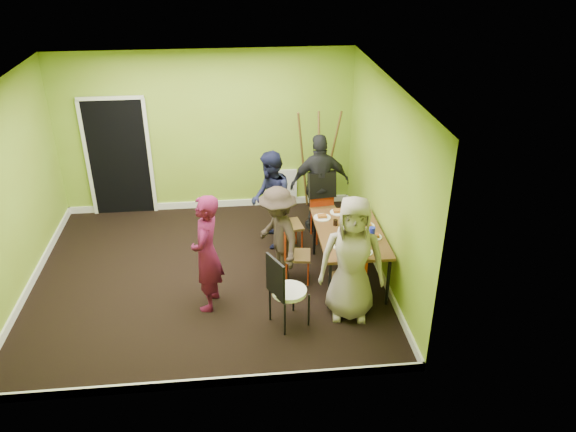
% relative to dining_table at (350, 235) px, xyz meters
% --- Properties ---
extents(ground, '(5.00, 5.00, 0.00)m').
position_rel_dining_table_xyz_m(ground, '(-2.00, 0.26, -0.70)').
color(ground, black).
rests_on(ground, ground).
extents(room_walls, '(5.04, 4.54, 2.82)m').
position_rel_dining_table_xyz_m(room_walls, '(-2.03, 0.30, 0.29)').
color(room_walls, olive).
rests_on(room_walls, ground).
extents(dining_table, '(0.90, 1.50, 0.75)m').
position_rel_dining_table_xyz_m(dining_table, '(0.00, 0.00, 0.00)').
color(dining_table, black).
rests_on(dining_table, ground).
extents(chair_left_far, '(0.46, 0.46, 0.97)m').
position_rel_dining_table_xyz_m(chair_left_far, '(-0.85, 0.82, -0.15)').
color(chair_left_far, red).
rests_on(chair_left_far, ground).
extents(chair_left_near, '(0.41, 0.40, 0.87)m').
position_rel_dining_table_xyz_m(chair_left_near, '(-0.80, 0.03, -0.21)').
color(chair_left_near, red).
rests_on(chair_left_near, ground).
extents(chair_back_end, '(0.49, 0.56, 1.06)m').
position_rel_dining_table_xyz_m(chair_back_end, '(-0.17, 1.34, 0.06)').
color(chair_back_end, red).
rests_on(chair_back_end, ground).
extents(chair_front_end, '(0.48, 0.48, 0.89)m').
position_rel_dining_table_xyz_m(chair_front_end, '(-0.11, -0.68, -0.19)').
color(chair_front_end, red).
rests_on(chair_front_end, ground).
extents(chair_bentwood, '(0.53, 0.53, 1.02)m').
position_rel_dining_table_xyz_m(chair_bentwood, '(-1.01, -0.98, -0.13)').
color(chair_bentwood, black).
rests_on(chair_bentwood, ground).
extents(easel, '(0.75, 0.70, 1.87)m').
position_rel_dining_table_xyz_m(easel, '(-0.14, 2.12, 0.23)').
color(easel, brown).
rests_on(easel, ground).
extents(plate_near_left, '(0.25, 0.25, 0.01)m').
position_rel_dining_table_xyz_m(plate_near_left, '(-0.32, 0.46, 0.06)').
color(plate_near_left, white).
rests_on(plate_near_left, dining_table).
extents(plate_near_right, '(0.26, 0.26, 0.01)m').
position_rel_dining_table_xyz_m(plate_near_right, '(-0.19, -0.35, 0.06)').
color(plate_near_right, white).
rests_on(plate_near_right, dining_table).
extents(plate_far_back, '(0.23, 0.23, 0.01)m').
position_rel_dining_table_xyz_m(plate_far_back, '(-0.06, 0.60, 0.06)').
color(plate_far_back, white).
rests_on(plate_far_back, dining_table).
extents(plate_far_front, '(0.22, 0.22, 0.01)m').
position_rel_dining_table_xyz_m(plate_far_front, '(0.08, -0.56, 0.06)').
color(plate_far_front, white).
rests_on(plate_far_front, dining_table).
extents(plate_wall_back, '(0.23, 0.23, 0.01)m').
position_rel_dining_table_xyz_m(plate_wall_back, '(0.26, 0.15, 0.06)').
color(plate_wall_back, white).
rests_on(plate_wall_back, dining_table).
extents(plate_wall_front, '(0.21, 0.21, 0.01)m').
position_rel_dining_table_xyz_m(plate_wall_front, '(0.30, -0.18, 0.06)').
color(plate_wall_front, white).
rests_on(plate_wall_front, dining_table).
extents(thermos, '(0.08, 0.08, 0.21)m').
position_rel_dining_table_xyz_m(thermos, '(-0.05, 0.08, 0.16)').
color(thermos, white).
rests_on(thermos, dining_table).
extents(blue_bottle, '(0.08, 0.08, 0.19)m').
position_rel_dining_table_xyz_m(blue_bottle, '(0.25, -0.24, 0.15)').
color(blue_bottle, '#1722B3').
rests_on(blue_bottle, dining_table).
extents(orange_bottle, '(0.04, 0.04, 0.07)m').
position_rel_dining_table_xyz_m(orange_bottle, '(-0.02, 0.15, 0.09)').
color(orange_bottle, red).
rests_on(orange_bottle, dining_table).
extents(glass_mid, '(0.06, 0.06, 0.09)m').
position_rel_dining_table_xyz_m(glass_mid, '(-0.17, 0.22, 0.10)').
color(glass_mid, black).
rests_on(glass_mid, dining_table).
extents(glass_back, '(0.06, 0.06, 0.10)m').
position_rel_dining_table_xyz_m(glass_back, '(0.07, 0.48, 0.10)').
color(glass_back, black).
rests_on(glass_back, dining_table).
extents(glass_front, '(0.06, 0.06, 0.10)m').
position_rel_dining_table_xyz_m(glass_front, '(0.08, -0.40, 0.11)').
color(glass_front, black).
rests_on(glass_front, dining_table).
extents(cup_a, '(0.13, 0.13, 0.10)m').
position_rel_dining_table_xyz_m(cup_a, '(-0.10, -0.17, 0.11)').
color(cup_a, white).
rests_on(cup_a, dining_table).
extents(cup_b, '(0.10, 0.10, 0.10)m').
position_rel_dining_table_xyz_m(cup_b, '(0.12, 0.08, 0.10)').
color(cup_b, white).
rests_on(cup_b, dining_table).
extents(person_standing, '(0.50, 0.65, 1.61)m').
position_rel_dining_table_xyz_m(person_standing, '(-1.96, -0.45, 0.11)').
color(person_standing, '#540E30').
rests_on(person_standing, ground).
extents(person_left_far, '(0.62, 0.78, 1.54)m').
position_rel_dining_table_xyz_m(person_left_far, '(-1.02, 1.10, 0.07)').
color(person_left_far, '#151836').
rests_on(person_left_far, ground).
extents(person_left_near, '(0.84, 1.06, 1.45)m').
position_rel_dining_table_xyz_m(person_left_near, '(-1.00, 0.05, 0.03)').
color(person_left_near, '#302620').
rests_on(person_left_near, ground).
extents(person_back_end, '(1.01, 0.50, 1.66)m').
position_rel_dining_table_xyz_m(person_back_end, '(-0.19, 1.48, 0.13)').
color(person_back_end, black).
rests_on(person_back_end, ground).
extents(person_front_end, '(0.90, 0.66, 1.68)m').
position_rel_dining_table_xyz_m(person_front_end, '(-0.15, -0.84, 0.15)').
color(person_front_end, gray).
rests_on(person_front_end, ground).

